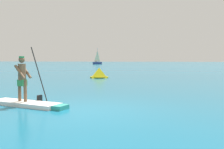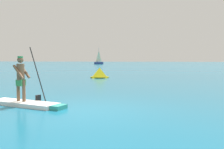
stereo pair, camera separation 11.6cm
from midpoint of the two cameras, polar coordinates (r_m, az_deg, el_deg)
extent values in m
plane|color=#196B8C|center=(7.53, -6.44, -8.52)|extent=(440.00, 440.00, 0.00)
cube|color=white|center=(8.78, -20.22, -6.54)|extent=(2.78, 1.11, 0.14)
cube|color=teal|center=(7.77, -12.33, -7.69)|extent=(0.41, 0.54, 0.14)
cylinder|color=brown|center=(8.69, -20.11, -3.73)|extent=(0.11, 0.11, 0.74)
cylinder|color=brown|center=(8.88, -21.30, -3.60)|extent=(0.11, 0.11, 0.74)
cube|color=#338C4C|center=(8.76, -20.75, -1.85)|extent=(0.29, 0.26, 0.22)
cylinder|color=brown|center=(8.73, -20.81, 0.59)|extent=(0.26, 0.26, 0.56)
sphere|color=brown|center=(8.72, -20.87, 3.33)|extent=(0.21, 0.21, 0.21)
cylinder|color=#338C4C|center=(8.72, -20.88, 3.95)|extent=(0.18, 0.18, 0.06)
cylinder|color=brown|center=(8.80, -19.86, 0.69)|extent=(0.46, 0.15, 0.49)
cylinder|color=brown|center=(8.59, -21.32, 0.59)|extent=(0.46, 0.15, 0.49)
cylinder|color=black|center=(8.81, -17.09, 0.06)|extent=(0.72, 0.14, 1.95)
cube|color=black|center=(8.91, -16.98, -5.76)|extent=(0.11, 0.21, 0.32)
pyramid|color=yellow|center=(20.89, -2.85, 0.44)|extent=(1.78, 1.78, 0.91)
torus|color=olive|center=(20.92, -2.85, -0.64)|extent=(1.63, 1.63, 0.12)
cube|color=navy|center=(89.31, -3.17, 2.75)|extent=(2.47, 4.08, 0.85)
cylinder|color=#B2B2B7|center=(89.33, -3.17, 4.76)|extent=(0.12, 0.12, 5.40)
pyramid|color=beige|center=(89.32, -3.17, 4.48)|extent=(1.21, 1.46, 4.34)
cube|color=silver|center=(89.31, -3.17, 3.19)|extent=(1.18, 1.59, 0.51)
camera|label=1|loc=(0.06, -89.79, 0.01)|focal=37.95mm
camera|label=2|loc=(0.06, 90.21, -0.01)|focal=37.95mm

